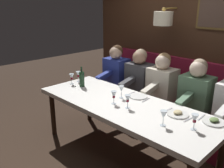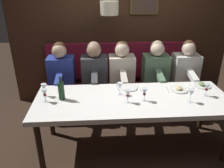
# 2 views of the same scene
# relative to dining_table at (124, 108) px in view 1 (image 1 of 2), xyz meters

# --- Properties ---
(ground_plane) EXTENTS (12.00, 12.00, 0.00)m
(ground_plane) POSITION_rel_dining_table_xyz_m (0.00, 0.00, -0.68)
(ground_plane) COLOR #332319
(dining_table) EXTENTS (0.90, 2.42, 0.74)m
(dining_table) POSITION_rel_dining_table_xyz_m (0.00, 0.00, 0.00)
(dining_table) COLOR white
(dining_table) RESTS_ON ground_plane
(banquette_bench) EXTENTS (0.52, 2.62, 0.45)m
(banquette_bench) POSITION_rel_dining_table_xyz_m (0.89, 0.00, -0.45)
(banquette_bench) COLOR maroon
(banquette_bench) RESTS_ON ground_plane
(back_wall_panel) EXTENTS (0.59, 3.82, 2.90)m
(back_wall_panel) POSITION_rel_dining_table_xyz_m (1.46, -0.00, 0.69)
(back_wall_panel) COLOR #422819
(back_wall_panel) RESTS_ON ground_plane
(diner_near) EXTENTS (0.60, 0.40, 0.79)m
(diner_near) POSITION_rel_dining_table_xyz_m (0.88, -0.50, 0.14)
(diner_near) COLOR #567A5B
(diner_near) RESTS_ON banquette_bench
(diner_middle) EXTENTS (0.60, 0.40, 0.79)m
(diner_middle) POSITION_rel_dining_table_xyz_m (0.88, 0.05, 0.14)
(diner_middle) COLOR beige
(diner_middle) RESTS_ON banquette_bench
(diner_far) EXTENTS (0.60, 0.40, 0.79)m
(diner_far) POSITION_rel_dining_table_xyz_m (0.88, 0.48, 0.14)
(diner_far) COLOR #3D3D42
(diner_far) RESTS_ON banquette_bench
(diner_farthest) EXTENTS (0.60, 0.40, 0.79)m
(diner_farthest) POSITION_rel_dining_table_xyz_m (0.88, 0.99, 0.14)
(diner_farthest) COLOR #283893
(diner_farthest) RESTS_ON banquette_bench
(place_setting_0) EXTENTS (0.24, 0.32, 0.05)m
(place_setting_0) POSITION_rel_dining_table_xyz_m (0.19, -0.64, 0.08)
(place_setting_0) COLOR silver
(place_setting_0) RESTS_ON dining_table
(place_setting_1) EXTENTS (0.24, 0.32, 0.05)m
(place_setting_1) POSITION_rel_dining_table_xyz_m (0.29, -1.01, 0.08)
(place_setting_1) COLOR silver
(place_setting_1) RESTS_ON dining_table
(place_setting_2) EXTENTS (0.24, 0.32, 0.01)m
(place_setting_2) POSITION_rel_dining_table_xyz_m (0.30, 0.01, 0.07)
(place_setting_2) COLOR white
(place_setting_2) RESTS_ON dining_table
(wine_glass_0) EXTENTS (0.07, 0.07, 0.16)m
(wine_glass_0) POSITION_rel_dining_table_xyz_m (0.12, 0.15, 0.18)
(wine_glass_0) COLOR silver
(wine_glass_0) RESTS_ON dining_table
(wine_glass_1) EXTENTS (0.07, 0.07, 0.16)m
(wine_glass_1) POSITION_rel_dining_table_xyz_m (-0.14, -0.67, 0.18)
(wine_glass_1) COLOR silver
(wine_glass_1) RESTS_ON dining_table
(wine_glass_2) EXTENTS (0.07, 0.07, 0.16)m
(wine_glass_2) POSITION_rel_dining_table_xyz_m (-0.09, 0.08, 0.18)
(wine_glass_2) COLOR silver
(wine_glass_2) RESTS_ON dining_table
(wine_glass_3) EXTENTS (0.07, 0.07, 0.16)m
(wine_glass_3) POSITION_rel_dining_table_xyz_m (0.01, -0.93, 0.18)
(wine_glass_3) COLOR silver
(wine_glass_3) RESTS_ON dining_table
(wine_glass_4) EXTENTS (0.07, 0.07, 0.16)m
(wine_glass_4) POSITION_rel_dining_table_xyz_m (0.14, 1.10, 0.18)
(wine_glass_4) COLOR silver
(wine_glass_4) RESTS_ON dining_table
(wine_glass_5) EXTENTS (0.07, 0.07, 0.16)m
(wine_glass_5) POSITION_rel_dining_table_xyz_m (-0.01, 1.06, 0.18)
(wine_glass_5) COLOR silver
(wine_glass_5) RESTS_ON dining_table
(wine_glass_6) EXTENTS (0.07, 0.07, 0.16)m
(wine_glass_6) POSITION_rel_dining_table_xyz_m (-0.07, -0.13, 0.18)
(wine_glass_6) COLOR silver
(wine_glass_6) RESTS_ON dining_table
(wine_bottle) EXTENTS (0.08, 0.08, 0.30)m
(wine_bottle) POSITION_rel_dining_table_xyz_m (0.03, 0.87, 0.18)
(wine_bottle) COLOR #19381E
(wine_bottle) RESTS_ON dining_table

